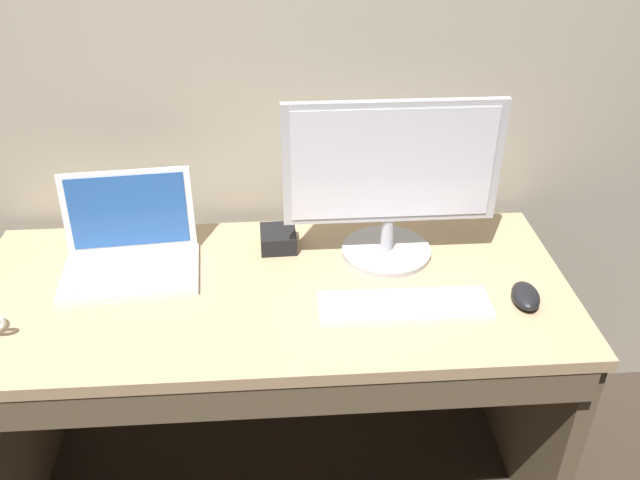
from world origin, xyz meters
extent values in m
plane|color=#382D23|center=(0.00, 0.00, 0.00)|extent=(14.00, 14.00, 0.00)
cube|color=tan|center=(0.00, 0.00, 0.74)|extent=(1.58, 0.68, 0.03)
cube|color=brown|center=(-0.77, 0.00, 0.36)|extent=(0.05, 0.63, 0.73)
cube|color=brown|center=(0.77, 0.00, 0.36)|extent=(0.05, 0.63, 0.73)
cube|color=brown|center=(0.00, -0.33, 0.68)|extent=(1.52, 0.02, 0.09)
cube|color=white|center=(-0.37, 0.07, 0.77)|extent=(0.38, 0.26, 0.02)
cube|color=#ACACAC|center=(-0.37, 0.06, 0.78)|extent=(0.31, 0.17, 0.00)
cube|color=white|center=(-0.38, 0.20, 0.89)|extent=(0.35, 0.07, 0.23)
cube|color=#28569E|center=(-0.38, 0.20, 0.89)|extent=(0.32, 0.06, 0.20)
cylinder|color=#B7B7BC|center=(0.33, 0.14, 0.77)|extent=(0.25, 0.25, 0.02)
cylinder|color=#B7B7BC|center=(0.33, 0.14, 0.83)|extent=(0.04, 0.04, 0.10)
cube|color=#B7B7BC|center=(0.33, 0.13, 1.05)|extent=(0.58, 0.02, 0.34)
cube|color=silver|center=(0.33, 0.12, 1.05)|extent=(0.53, 0.00, 0.31)
cube|color=white|center=(0.34, -0.11, 0.77)|extent=(0.43, 0.13, 0.01)
cube|color=silver|center=(0.34, -0.11, 0.78)|extent=(0.41, 0.11, 0.00)
ellipsoid|color=black|center=(0.65, -0.11, 0.78)|extent=(0.08, 0.12, 0.04)
cube|color=black|center=(0.03, 0.19, 0.79)|extent=(0.10, 0.11, 0.05)
camera|label=1|loc=(0.04, -1.41, 1.79)|focal=37.13mm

